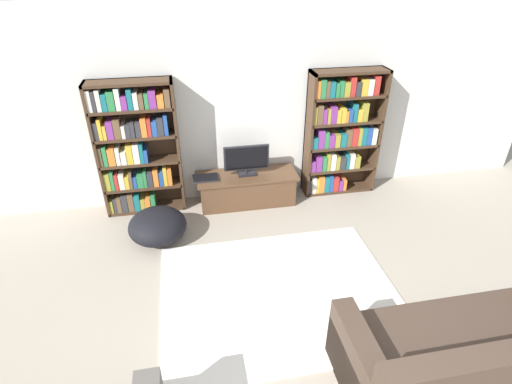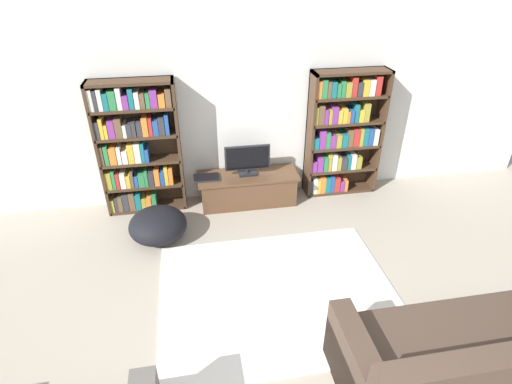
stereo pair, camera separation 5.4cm
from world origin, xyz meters
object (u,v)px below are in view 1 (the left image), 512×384
(bookshelf_left, at_px, (135,148))
(television, at_px, (246,160))
(laptop, at_px, (206,178))
(couch_right_sofa, at_px, (466,360))
(bookshelf_right, at_px, (340,133))
(beanbag_ottoman, at_px, (158,226))
(tv_stand, at_px, (247,188))

(bookshelf_left, bearing_deg, television, -4.70)
(laptop, bearing_deg, couch_right_sofa, -59.57)
(bookshelf_right, distance_m, laptop, 1.95)
(beanbag_ottoman, bearing_deg, bookshelf_left, 105.45)
(bookshelf_right, height_order, beanbag_ottoman, bookshelf_right)
(couch_right_sofa, relative_size, beanbag_ottoman, 2.76)
(television, distance_m, couch_right_sofa, 3.33)
(tv_stand, height_order, laptop, laptop)
(couch_right_sofa, height_order, beanbag_ottoman, couch_right_sofa)
(bookshelf_left, height_order, television, bookshelf_left)
(television, height_order, laptop, television)
(couch_right_sofa, distance_m, beanbag_ottoman, 3.44)
(laptop, bearing_deg, tv_stand, 1.78)
(bookshelf_left, bearing_deg, beanbag_ottoman, -74.55)
(bookshelf_left, relative_size, bookshelf_right, 1.00)
(bookshelf_right, bearing_deg, bookshelf_left, 180.00)
(couch_right_sofa, bearing_deg, beanbag_ottoman, 135.14)
(bookshelf_left, bearing_deg, laptop, -9.40)
(bookshelf_right, height_order, couch_right_sofa, bookshelf_right)
(tv_stand, distance_m, laptop, 0.61)
(laptop, height_order, beanbag_ottoman, laptop)
(bookshelf_left, distance_m, tv_stand, 1.58)
(beanbag_ottoman, bearing_deg, television, 28.27)
(television, bearing_deg, bookshelf_left, 175.30)
(bookshelf_left, xyz_separation_m, couch_right_sofa, (2.65, -3.19, -0.61))
(television, relative_size, couch_right_sofa, 0.32)
(laptop, relative_size, couch_right_sofa, 0.18)
(bookshelf_right, bearing_deg, couch_right_sofa, -91.87)
(bookshelf_left, xyz_separation_m, tv_stand, (1.42, -0.12, -0.68))
(bookshelf_left, height_order, bookshelf_right, same)
(tv_stand, distance_m, couch_right_sofa, 3.30)
(tv_stand, xyz_separation_m, laptop, (-0.56, -0.02, 0.23))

